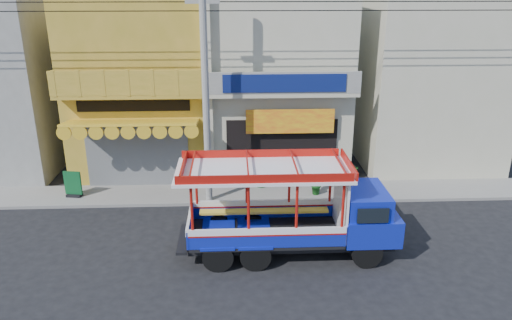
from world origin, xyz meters
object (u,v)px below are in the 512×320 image
(utility_pole, at_px, (209,76))
(potted_plant_b, at_px, (315,184))
(green_sign, at_px, (73,186))
(songthaew_truck, at_px, (305,210))
(potted_plant_c, at_px, (353,177))
(potted_plant_a, at_px, (262,173))

(utility_pole, relative_size, potted_plant_b, 31.35)
(utility_pole, bearing_deg, green_sign, 174.10)
(songthaew_truck, distance_m, green_sign, 9.84)
(songthaew_truck, bearing_deg, utility_pole, 127.43)
(utility_pole, xyz_separation_m, potted_plant_c, (5.77, 0.96, -4.45))
(potted_plant_a, height_order, potted_plant_b, potted_plant_a)
(green_sign, height_order, potted_plant_b, green_sign)
(green_sign, bearing_deg, songthaew_truck, -27.92)
(green_sign, bearing_deg, utility_pole, -5.90)
(green_sign, relative_size, potted_plant_a, 0.95)
(potted_plant_a, height_order, potted_plant_c, potted_plant_a)
(utility_pole, distance_m, potted_plant_c, 7.35)
(utility_pole, relative_size, potted_plant_c, 30.22)
(potted_plant_b, bearing_deg, songthaew_truck, 120.29)
(songthaew_truck, xyz_separation_m, green_sign, (-8.65, 4.58, -0.97))
(potted_plant_a, xyz_separation_m, potted_plant_c, (3.77, -0.39, -0.10))
(potted_plant_a, bearing_deg, utility_pole, 172.60)
(potted_plant_b, bearing_deg, potted_plant_c, -118.00)
(potted_plant_a, relative_size, potted_plant_b, 1.26)
(utility_pole, height_order, green_sign, utility_pole)
(utility_pole, relative_size, songthaew_truck, 4.11)
(utility_pole, relative_size, potted_plant_a, 24.92)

